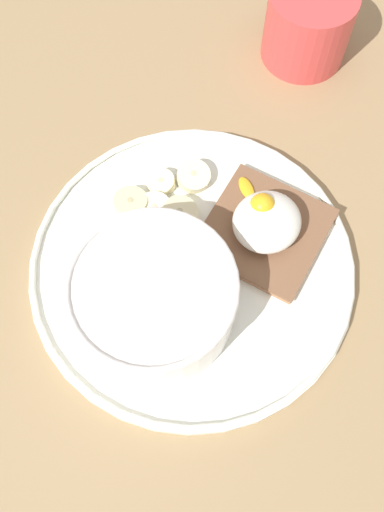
{
  "coord_description": "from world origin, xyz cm",
  "views": [
    {
      "loc": [
        13.79,
        14.3,
        49.99
      ],
      "look_at": [
        0.0,
        0.0,
        5.0
      ],
      "focal_mm": 40.0,
      "sensor_mm": 36.0,
      "label": 1
    }
  ],
  "objects_px": {
    "banana_slice_front": "(161,182)",
    "poached_egg": "(266,220)",
    "toast_slice": "(264,231)",
    "banana_slice_inner": "(128,206)",
    "coffee_mug": "(308,25)",
    "banana_slice_right": "(180,214)",
    "oatmeal_bowl": "(154,297)",
    "banana_slice_left": "(155,209)",
    "banana_slice_back": "(193,176)"
  },
  "relations": [
    {
      "from": "banana_slice_front",
      "to": "poached_egg",
      "type": "bearing_deg",
      "value": 108.09
    },
    {
      "from": "toast_slice",
      "to": "banana_slice_inner",
      "type": "height_order",
      "value": "banana_slice_inner"
    },
    {
      "from": "coffee_mug",
      "to": "banana_slice_right",
      "type": "bearing_deg",
      "value": 14.03
    },
    {
      "from": "oatmeal_bowl",
      "to": "poached_egg",
      "type": "xyz_separation_m",
      "value": [
        -0.12,
        0.01,
        -0.0
      ]
    },
    {
      "from": "banana_slice_right",
      "to": "banana_slice_inner",
      "type": "relative_size",
      "value": 1.08
    },
    {
      "from": "poached_egg",
      "to": "banana_slice_left",
      "type": "relative_size",
      "value": 2.0
    },
    {
      "from": "coffee_mug",
      "to": "toast_slice",
      "type": "bearing_deg",
      "value": 32.57
    },
    {
      "from": "coffee_mug",
      "to": "banana_slice_inner",
      "type": "bearing_deg",
      "value": 4.17
    },
    {
      "from": "banana_slice_front",
      "to": "banana_slice_left",
      "type": "relative_size",
      "value": 0.73
    },
    {
      "from": "poached_egg",
      "to": "toast_slice",
      "type": "bearing_deg",
      "value": 66.01
    },
    {
      "from": "toast_slice",
      "to": "banana_slice_left",
      "type": "distance_m",
      "value": 0.1
    },
    {
      "from": "toast_slice",
      "to": "banana_slice_front",
      "type": "distance_m",
      "value": 0.11
    },
    {
      "from": "banana_slice_front",
      "to": "banana_slice_inner",
      "type": "relative_size",
      "value": 0.69
    },
    {
      "from": "oatmeal_bowl",
      "to": "banana_slice_inner",
      "type": "xyz_separation_m",
      "value": [
        -0.05,
        -0.09,
        -0.02
      ]
    },
    {
      "from": "banana_slice_back",
      "to": "coffee_mug",
      "type": "distance_m",
      "value": 0.21
    },
    {
      "from": "toast_slice",
      "to": "banana_slice_back",
      "type": "distance_m",
      "value": 0.09
    },
    {
      "from": "banana_slice_right",
      "to": "banana_slice_back",
      "type": "bearing_deg",
      "value": -151.01
    },
    {
      "from": "poached_egg",
      "to": "banana_slice_left",
      "type": "xyz_separation_m",
      "value": [
        0.06,
        -0.08,
        -0.02
      ]
    },
    {
      "from": "banana_slice_left",
      "to": "banana_slice_right",
      "type": "distance_m",
      "value": 0.02
    },
    {
      "from": "banana_slice_left",
      "to": "banana_slice_right",
      "type": "height_order",
      "value": "banana_slice_right"
    },
    {
      "from": "coffee_mug",
      "to": "banana_slice_back",
      "type": "bearing_deg",
      "value": 10.93
    },
    {
      "from": "oatmeal_bowl",
      "to": "banana_slice_inner",
      "type": "relative_size",
      "value": 3.08
    },
    {
      "from": "poached_egg",
      "to": "banana_slice_right",
      "type": "xyz_separation_m",
      "value": [
        0.04,
        -0.06,
        -0.02
      ]
    },
    {
      "from": "poached_egg",
      "to": "coffee_mug",
      "type": "distance_m",
      "value": 0.23
    },
    {
      "from": "oatmeal_bowl",
      "to": "banana_slice_back",
      "type": "bearing_deg",
      "value": -148.2
    },
    {
      "from": "banana_slice_back",
      "to": "poached_egg",
      "type": "bearing_deg",
      "value": 94.98
    },
    {
      "from": "toast_slice",
      "to": "poached_egg",
      "type": "bearing_deg",
      "value": -113.99
    },
    {
      "from": "banana_slice_left",
      "to": "banana_slice_front",
      "type": "bearing_deg",
      "value": -144.71
    },
    {
      "from": "toast_slice",
      "to": "banana_slice_inner",
      "type": "bearing_deg",
      "value": -55.49
    },
    {
      "from": "poached_egg",
      "to": "banana_slice_back",
      "type": "height_order",
      "value": "poached_egg"
    },
    {
      "from": "toast_slice",
      "to": "coffee_mug",
      "type": "distance_m",
      "value": 0.23
    },
    {
      "from": "banana_slice_front",
      "to": "banana_slice_left",
      "type": "distance_m",
      "value": 0.03
    },
    {
      "from": "oatmeal_bowl",
      "to": "banana_slice_front",
      "type": "height_order",
      "value": "oatmeal_bowl"
    },
    {
      "from": "oatmeal_bowl",
      "to": "toast_slice",
      "type": "relative_size",
      "value": 1.09
    },
    {
      "from": "poached_egg",
      "to": "coffee_mug",
      "type": "bearing_deg",
      "value": -147.65
    },
    {
      "from": "toast_slice",
      "to": "banana_slice_back",
      "type": "bearing_deg",
      "value": -85.56
    },
    {
      "from": "banana_slice_front",
      "to": "banana_slice_left",
      "type": "bearing_deg",
      "value": 35.29
    },
    {
      "from": "poached_egg",
      "to": "banana_slice_left",
      "type": "bearing_deg",
      "value": -56.27
    },
    {
      "from": "toast_slice",
      "to": "poached_egg",
      "type": "xyz_separation_m",
      "value": [
        -0.0,
        -0.0,
        0.02
      ]
    },
    {
      "from": "oatmeal_bowl",
      "to": "banana_slice_right",
      "type": "distance_m",
      "value": 0.09
    },
    {
      "from": "banana_slice_right",
      "to": "banana_slice_inner",
      "type": "bearing_deg",
      "value": -55.13
    },
    {
      "from": "banana_slice_left",
      "to": "toast_slice",
      "type": "bearing_deg",
      "value": 122.95
    },
    {
      "from": "oatmeal_bowl",
      "to": "coffee_mug",
      "type": "distance_m",
      "value": 0.33
    },
    {
      "from": "banana_slice_back",
      "to": "banana_slice_right",
      "type": "bearing_deg",
      "value": 28.99
    },
    {
      "from": "oatmeal_bowl",
      "to": "toast_slice",
      "type": "bearing_deg",
      "value": 172.57
    },
    {
      "from": "toast_slice",
      "to": "poached_egg",
      "type": "distance_m",
      "value": 0.02
    },
    {
      "from": "poached_egg",
      "to": "coffee_mug",
      "type": "xyz_separation_m",
      "value": [
        -0.19,
        -0.12,
        0.0
      ]
    },
    {
      "from": "oatmeal_bowl",
      "to": "banana_slice_back",
      "type": "height_order",
      "value": "oatmeal_bowl"
    },
    {
      "from": "banana_slice_inner",
      "to": "banana_slice_right",
      "type": "bearing_deg",
      "value": 124.87
    },
    {
      "from": "poached_egg",
      "to": "banana_slice_front",
      "type": "xyz_separation_m",
      "value": [
        0.03,
        -0.1,
        -0.02
      ]
    }
  ]
}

